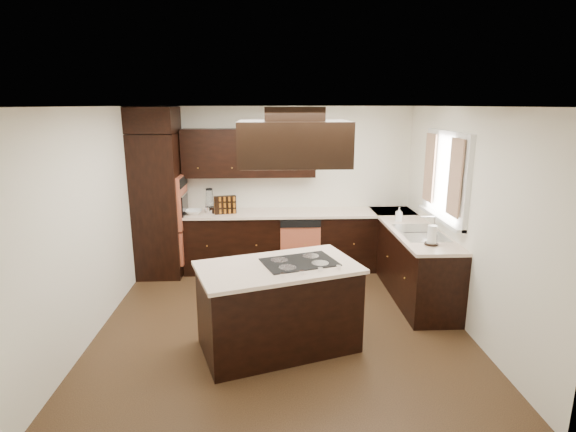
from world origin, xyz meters
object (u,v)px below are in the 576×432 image
at_px(range_hood, 293,143).
at_px(spice_rack, 225,205).
at_px(island, 278,309).
at_px(oven_column, 159,205).

xyz_separation_m(range_hood, spice_rack, (-0.90, 2.27, -1.10)).
height_order(island, range_hood, range_hood).
bearing_deg(range_hood, oven_column, 129.74).
distance_m(range_hood, spice_rack, 2.68).
distance_m(island, range_hood, 1.73).
xyz_separation_m(oven_column, spice_rack, (0.98, 0.01, -0.00)).
bearing_deg(oven_column, island, -52.88).
height_order(island, spice_rack, spice_rack).
height_order(oven_column, island, oven_column).
relative_size(oven_column, spice_rack, 6.49).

